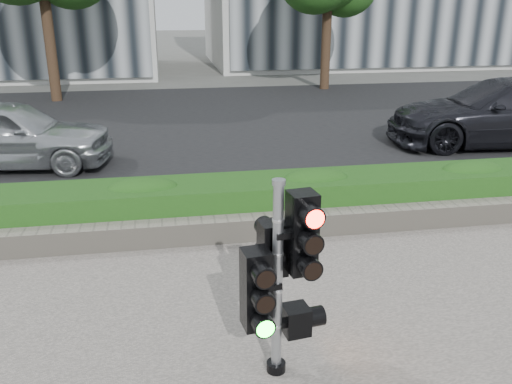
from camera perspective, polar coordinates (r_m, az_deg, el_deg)
ground at (r=6.37m, az=-0.90°, el=-12.30°), size 120.00×120.00×0.00m
road at (r=15.73m, az=-6.57°, el=7.18°), size 60.00×13.00×0.02m
curb at (r=9.15m, az=-3.94°, el=-1.61°), size 60.00×0.25×0.12m
stone_wall at (r=7.95m, az=-3.02°, el=-3.89°), size 12.00×0.32×0.34m
hedge at (r=8.49m, az=-3.57°, el=-1.11°), size 12.00×1.00×0.68m
traffic_signal at (r=4.90m, az=2.45°, el=-8.14°), size 0.68×0.54×1.92m
car_silver at (r=12.40m, az=-24.68°, el=5.57°), size 4.36×2.16×1.43m
car_dark at (r=14.44m, az=24.54°, el=7.66°), size 5.68×2.90×1.58m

